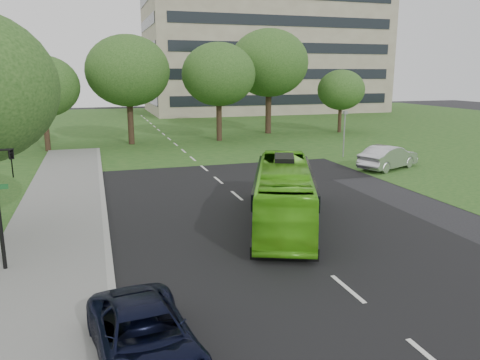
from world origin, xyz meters
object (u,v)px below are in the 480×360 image
Objects in this scene: tree_park_e at (341,90)px; suv at (144,337)px; traffic_light at (2,194)px; tree_park_c at (219,75)px; tree_park_b at (128,71)px; tree_park_a at (42,86)px; tree_park_d at (269,63)px; bus at (284,194)px; camera_pole at (344,127)px; sedan at (388,157)px; office_building at (264,39)px.

suv is (-26.01, -37.74, -4.11)m from tree_park_e.
tree_park_c is at bearing 38.75° from traffic_light.
suv is (-11.13, -35.27, -5.84)m from tree_park_c.
tree_park_e is 1.50× the size of traffic_light.
tree_park_a is at bearing -164.99° from tree_park_b.
tree_park_d is at bearing 32.76° from traffic_light.
bus is 2.64× the size of camera_pole.
traffic_light is (-10.97, -2.16, 1.38)m from bus.
traffic_light reaches higher than bus.
camera_pole is (0.40, -16.16, -5.30)m from tree_park_d.
traffic_light reaches higher than sedan.
office_building is 65.75m from bus.
traffic_light is (-32.31, -63.34, -9.75)m from office_building.
office_building is at bearing 85.65° from tree_park_e.
tree_park_a reaches higher than camera_pole.
tree_park_e is at bearing 7.77° from tree_park_a.
tree_park_a is 1.59× the size of sedan.
tree_park_e is 1.47× the size of suv.
camera_pole is (18.31, 23.21, 1.73)m from suv.
tree_park_d reaches higher than sedan.
tree_park_c reaches higher than suv.
tree_park_d is at bearing 59.56° from suv.
camera_pole is (23.08, -10.34, -3.14)m from tree_park_a.
traffic_light is at bearing -102.45° from tree_park_b.
tree_park_e reaches higher than traffic_light.
office_building is at bearing 63.46° from tree_park_c.
bus is (-18.90, -28.97, -3.41)m from tree_park_e.
tree_park_e is at bearing 5.46° from tree_park_b.
tree_park_a is at bearing 173.42° from camera_pole.
bus is at bearing -109.23° from office_building.
tree_park_d reaches higher than suv.
traffic_light is at bearing -88.05° from tree_park_a.
office_building is 49.78m from tree_park_a.
sedan is 1.38× the size of camera_pole.
tree_park_b is 36.12m from suv.
tree_park_b is 15.89m from tree_park_d.
tree_park_d reaches higher than tree_park_a.
sedan is 25.54m from traffic_light.
office_building is 71.77m from traffic_light.
tree_park_d is (22.68, 5.82, 2.17)m from tree_park_a.
suv is (-2.52, -35.50, -6.16)m from tree_park_b.
tree_park_b reaches higher than tree_park_c.
tree_park_c is 8.01m from tree_park_d.
camera_pole is at bearing -88.58° from tree_park_d.
camera_pole is at bearing -59.23° from tree_park_c.
bus is at bearing -109.44° from tree_park_d.
tree_park_e is 1.89× the size of camera_pole.
suv is at bearing -114.46° from tree_park_d.
suv is at bearing -110.73° from camera_pole.
bus is 18.30m from camera_pole.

